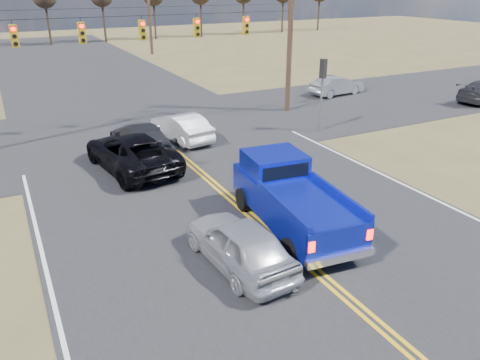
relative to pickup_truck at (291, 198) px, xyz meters
name	(u,v)px	position (x,y,z in m)	size (l,w,h in m)	color
ground	(376,324)	(-0.82, -5.11, -1.06)	(160.00, 160.00, 0.00)	brown
road_main	(209,180)	(-0.82, 4.89, -1.06)	(14.00, 120.00, 0.02)	#28282B
road_cross	(150,130)	(-0.82, 12.89, -1.06)	(120.00, 12.00, 0.02)	#28282B
signal_gantry	(153,35)	(-0.32, 12.68, 4.01)	(19.60, 4.83, 10.00)	#473323
utility_poles	(148,33)	(-0.82, 11.89, 4.17)	(19.60, 58.32, 10.00)	#473323
treeline	(103,12)	(-0.82, 21.85, 4.65)	(87.00, 117.80, 7.40)	#33261C
pickup_truck	(291,198)	(0.00, 0.00, 0.00)	(2.81, 5.99, 2.17)	black
silver_suv	(239,243)	(-2.58, -1.31, -0.33)	(1.72, 4.26, 1.45)	#B0B2B9
black_suv	(131,152)	(-3.27, 7.57, -0.26)	(2.63, 5.70, 1.58)	black
white_car_queue	(181,127)	(0.10, 10.39, -0.35)	(1.49, 4.27, 1.41)	silver
dgrey_car_queue	(141,140)	(-2.41, 8.97, -0.27)	(2.20, 5.41, 1.57)	#2E2D32
cross_car_east_near	(337,86)	(13.77, 15.04, -0.38)	(4.12, 1.44, 1.36)	gray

